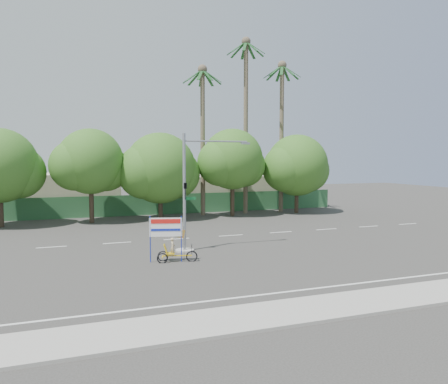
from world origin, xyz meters
name	(u,v)px	position (x,y,z in m)	size (l,w,h in m)	color
ground	(250,263)	(0.00, 0.00, 0.00)	(120.00, 120.00, 0.00)	#33302D
sidewalk_near	(331,306)	(0.00, -7.50, 0.06)	(50.00, 2.40, 0.12)	gray
fence	(163,204)	(0.00, 21.50, 1.00)	(38.00, 0.08, 2.00)	#336B3D
building_left	(56,194)	(-10.00, 26.00, 2.00)	(12.00, 8.00, 4.00)	beige
building_right	(223,191)	(8.00, 26.00, 1.80)	(14.00, 8.00, 3.60)	beige
tree_left	(90,164)	(-7.05, 18.00, 5.06)	(6.66, 5.60, 8.07)	#473828
tree_center	(160,170)	(-1.05, 18.00, 4.47)	(7.62, 6.40, 7.85)	#473828
tree_right	(232,161)	(5.95, 18.00, 5.24)	(6.90, 5.80, 8.36)	#473828
tree_far_right	(296,167)	(12.95, 18.00, 4.64)	(7.38, 6.20, 7.94)	#473828
palm_tall	(246,109)	(8.00, 19.50, 10.46)	(3.73, 3.79, 17.45)	#70604C
palm_mid	(282,121)	(12.00, 19.50, 9.40)	(3.73, 3.79, 15.45)	#70604C
palm_short	(203,124)	(3.50, 19.50, 8.86)	(3.73, 3.79, 14.45)	#70604C
traffic_signal	(189,202)	(-2.20, 3.98, 2.92)	(4.72, 1.10, 7.00)	gray
trike_billboard	(170,243)	(-3.91, 1.64, 1.01)	(2.47, 0.98, 2.51)	black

